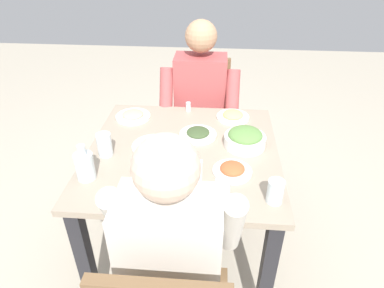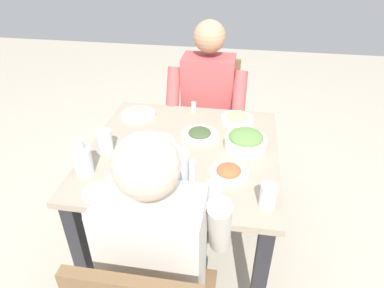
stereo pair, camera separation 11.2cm
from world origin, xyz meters
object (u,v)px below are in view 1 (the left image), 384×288
Objects in this scene: water_glass_near_left at (223,190)px; salt_shaker at (188,107)px; salad_bowl at (245,138)px; plate_beans at (133,115)px; diner_far at (199,111)px; wine_glass at (143,159)px; water_pitcher at (181,174)px; plate_rice_curry at (232,170)px; plate_yoghurt at (154,144)px; plate_dolmas at (198,133)px; chair_far at (201,116)px; diner_near at (175,250)px; plate_fries at (233,116)px; water_glass_near_right at (105,145)px; oil_carafe at (85,167)px; water_glass_by_pitcher at (275,192)px; dining_table at (183,169)px.

water_glass_near_left reaches higher than salt_shaker.
salad_bowl is 1.05× the size of plate_beans.
wine_glass is at bearing -101.52° from diner_far.
plate_rice_curry is (0.21, 0.15, -0.08)m from water_pitcher.
plate_dolmas is at bearing 31.43° from plate_yoghurt.
plate_yoghurt is (-0.19, -0.74, 0.23)m from chair_far.
plate_yoghurt is 0.32m from wine_glass.
water_glass_near_left is (-0.11, -0.40, 0.00)m from salad_bowl.
water_pitcher is 0.16m from wine_glass.
diner_near reaches higher than wine_glass.
plate_dolmas is at bearing 119.70° from plate_rice_curry.
plate_beans is 1.06× the size of plate_fries.
plate_rice_curry is 0.60m from water_glass_near_right.
salad_bowl is 0.75m from oil_carafe.
diner_near is at bearing -149.89° from water_glass_by_pitcher.
oil_carafe is at bearing 171.31° from water_pitcher.
plate_rice_curry reaches higher than plate_dolmas.
salad_bowl is (0.27, 0.37, -0.05)m from water_pitcher.
water_glass_by_pitcher is at bearing -40.18° from dining_table.
chair_far is at bearing 80.56° from salt_shaker.
water_pitcher reaches higher than salad_bowl.
oil_carafe is at bearing -133.83° from plate_yoghurt.
diner_near is at bearing -35.84° from oil_carafe.
diner_far is at bearing 61.25° from oil_carafe.
water_glass_by_pitcher is (0.37, 0.21, 0.12)m from diner_near.
diner_near is 0.59m from plate_yoghurt.
water_pitcher is (-0.02, -1.06, 0.31)m from chair_far.
plate_dolmas is at bearing -23.88° from plate_beans.
oil_carafe is at bearing -139.84° from plate_dolmas.
salad_bowl is at bearing 39.69° from wine_glass.
plate_rice_curry reaches higher than plate_fries.
diner_far is 0.74m from plate_rice_curry.
water_glass_near_left is (-0.04, -0.17, 0.03)m from plate_rice_curry.
diner_far reaches higher than water_glass_near_left.
dining_table is 0.44m from plate_fries.
water_glass_near_left is (0.13, -0.47, 0.03)m from plate_dolmas.
plate_dolmas is 1.16× the size of oil_carafe.
salad_bowl is 2.28× the size of water_glass_near_left.
plate_beans is at bearing -128.78° from chair_far.
water_pitcher is at bearing -8.11° from wine_glass.
water_glass_near_right is at bearing 136.97° from wine_glass.
plate_rice_curry is 1.75× the size of water_glass_by_pitcher.
water_glass_near_right is at bearing 147.96° from water_pitcher.
water_glass_near_right is at bearing 154.45° from water_glass_near_left.
chair_far reaches higher than plate_beans.
plate_yoghurt is 2.13× the size of water_glass_by_pitcher.
plate_yoghurt is 1.12× the size of plate_dolmas.
salad_bowl is at bearing 74.01° from plate_rice_curry.
diner_near is at bearing -104.00° from plate_fries.
dining_table is 0.54m from water_glass_by_pitcher.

